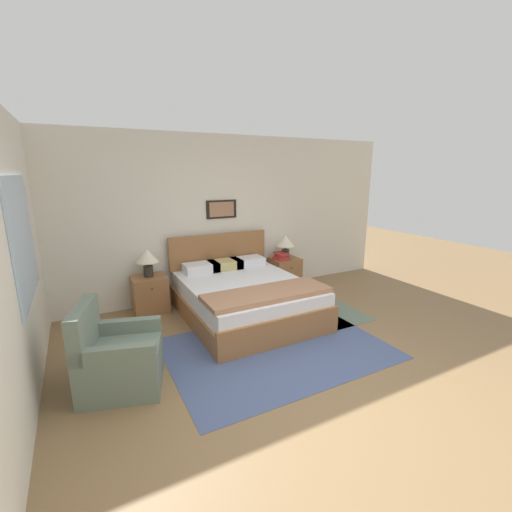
{
  "coord_description": "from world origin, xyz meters",
  "views": [
    {
      "loc": [
        -1.83,
        -2.15,
        2.03
      ],
      "look_at": [
        0.18,
        1.68,
        0.96
      ],
      "focal_mm": 24.0,
      "sensor_mm": 36.0,
      "label": 1
    }
  ],
  "objects_px": {
    "nightstand_near_window": "(150,294)",
    "table_lamp_by_door": "(286,242)",
    "bed": "(245,296)",
    "nightstand_by_door": "(285,273)",
    "armchair": "(117,359)",
    "table_lamp_near_window": "(147,258)"
  },
  "relations": [
    {
      "from": "nightstand_by_door",
      "to": "armchair",
      "type": "bearing_deg",
      "value": -149.83
    },
    {
      "from": "nightstand_near_window",
      "to": "table_lamp_by_door",
      "type": "distance_m",
      "value": 2.42
    },
    {
      "from": "table_lamp_near_window",
      "to": "nightstand_near_window",
      "type": "bearing_deg",
      "value": -122.74
    },
    {
      "from": "bed",
      "to": "armchair",
      "type": "relative_size",
      "value": 2.32
    },
    {
      "from": "nightstand_near_window",
      "to": "nightstand_by_door",
      "type": "height_order",
      "value": "same"
    },
    {
      "from": "bed",
      "to": "armchair",
      "type": "xyz_separation_m",
      "value": [
        -1.81,
        -0.95,
        -0.0
      ]
    },
    {
      "from": "bed",
      "to": "table_lamp_by_door",
      "type": "xyz_separation_m",
      "value": [
        1.18,
        0.79,
        0.53
      ]
    },
    {
      "from": "bed",
      "to": "table_lamp_by_door",
      "type": "bearing_deg",
      "value": 33.73
    },
    {
      "from": "nightstand_by_door",
      "to": "table_lamp_by_door",
      "type": "distance_m",
      "value": 0.55
    },
    {
      "from": "table_lamp_near_window",
      "to": "table_lamp_by_door",
      "type": "bearing_deg",
      "value": 0.0
    },
    {
      "from": "bed",
      "to": "nightstand_near_window",
      "type": "distance_m",
      "value": 1.41
    },
    {
      "from": "bed",
      "to": "table_lamp_near_window",
      "type": "xyz_separation_m",
      "value": [
        -1.17,
        0.79,
        0.53
      ]
    },
    {
      "from": "armchair",
      "to": "table_lamp_by_door",
      "type": "relative_size",
      "value": 2.15
    },
    {
      "from": "armchair",
      "to": "table_lamp_near_window",
      "type": "relative_size",
      "value": 2.15
    },
    {
      "from": "armchair",
      "to": "nightstand_near_window",
      "type": "distance_m",
      "value": 1.85
    },
    {
      "from": "bed",
      "to": "nightstand_by_door",
      "type": "bearing_deg",
      "value": 33.66
    },
    {
      "from": "bed",
      "to": "nightstand_near_window",
      "type": "xyz_separation_m",
      "value": [
        -1.17,
        0.78,
        -0.02
      ]
    },
    {
      "from": "nightstand_near_window",
      "to": "table_lamp_by_door",
      "type": "relative_size",
      "value": 1.34
    },
    {
      "from": "armchair",
      "to": "table_lamp_near_window",
      "type": "height_order",
      "value": "table_lamp_near_window"
    },
    {
      "from": "nightstand_by_door",
      "to": "table_lamp_by_door",
      "type": "relative_size",
      "value": 1.34
    },
    {
      "from": "bed",
      "to": "nightstand_near_window",
      "type": "height_order",
      "value": "bed"
    },
    {
      "from": "armchair",
      "to": "table_lamp_by_door",
      "type": "distance_m",
      "value": 3.5
    }
  ]
}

